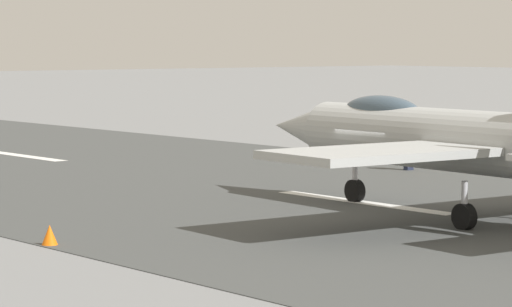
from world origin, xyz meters
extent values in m
plane|color=slate|center=(0.00, 0.00, 0.00)|extent=(400.00, 400.00, 0.00)
cube|color=#424443|center=(0.00, 0.00, 0.01)|extent=(240.00, 26.00, 0.02)
cube|color=white|center=(0.93, 0.00, 0.02)|extent=(8.00, 0.70, 0.00)
cube|color=white|center=(24.54, 0.00, 0.02)|extent=(8.00, 0.70, 0.00)
cylinder|color=#ABAEAD|center=(-3.72, 0.39, 2.36)|extent=(13.11, 2.78, 1.91)
cone|color=#ABAEAD|center=(4.27, -0.14, 2.36)|extent=(3.10, 1.82, 1.62)
ellipsoid|color=#3F5160|center=(-0.06, 0.15, 3.07)|extent=(3.67, 1.34, 1.10)
cube|color=#ABAEAD|center=(-4.45, 4.52, 2.26)|extent=(3.81, 6.44, 0.24)
cylinder|color=silver|center=(1.27, 0.06, 0.70)|extent=(0.18, 0.18, 1.40)
cylinder|color=black|center=(1.27, 0.06, 0.38)|extent=(0.78, 0.35, 0.76)
cylinder|color=silver|center=(-5.41, 2.11, 0.70)|extent=(0.18, 0.18, 1.40)
cylinder|color=black|center=(-5.41, 2.11, 0.38)|extent=(0.78, 0.35, 0.76)
cube|color=#1E2338|center=(7.78, -9.19, 0.46)|extent=(0.24, 0.36, 0.92)
cube|color=orange|center=(7.78, -9.19, 1.14)|extent=(0.32, 0.47, 0.62)
sphere|color=tan|center=(7.78, -9.19, 1.61)|extent=(0.22, 0.22, 0.22)
cylinder|color=orange|center=(7.75, -9.48, 1.10)|extent=(0.10, 0.10, 0.59)
cylinder|color=orange|center=(7.82, -8.89, 1.10)|extent=(0.10, 0.10, 0.59)
cone|color=orange|center=(-0.50, 12.72, 0.28)|extent=(0.44, 0.44, 0.55)
camera|label=1|loc=(-29.94, 29.62, 5.27)|focal=90.62mm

